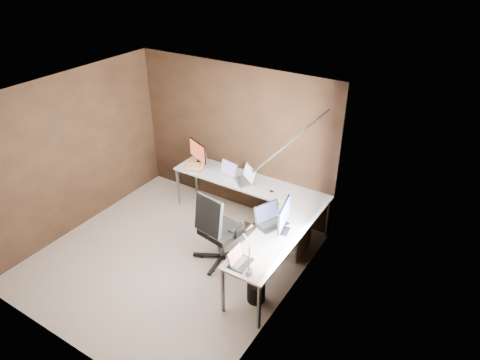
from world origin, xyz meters
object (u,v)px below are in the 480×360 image
Objects in this scene: laptop_silver at (246,178)px; desk_lamp at (247,242)px; monitor_left at (198,152)px; laptop_black_big at (270,219)px; book_stack at (194,167)px; office_chair at (220,241)px; drawer_pedestal at (292,233)px; laptop_white at (226,173)px; wastebasket at (256,292)px; laptop_black_small at (239,260)px; monitor_right at (284,216)px.

desk_lamp reaches higher than laptop_silver.
monitor_left is 0.94× the size of laptop_black_big.
desk_lamp is (2.03, -1.64, 0.37)m from book_stack.
office_chair is (-0.86, 0.67, -0.80)m from desk_lamp.
drawer_pedestal is at bearing 54.29° from office_chair.
office_chair reaches higher than monitor_left.
monitor_left is 1.23× the size of laptop_white.
laptop_black_big is 1.93m from book_stack.
desk_lamp reaches higher than laptop_white.
laptop_white is at bearing 10.97° from book_stack.
laptop_black_big is 1.81× the size of wastebasket.
drawer_pedestal is 1.99× the size of laptop_black_small.
laptop_white reaches higher than drawer_pedestal.
monitor_right is 0.80× the size of desk_lamp.
monitor_right is at bearing -79.09° from drawer_pedestal.
monitor_left is 1.00× the size of laptop_silver.
office_chair is (-0.71, 0.62, -0.43)m from laptop_black_small.
laptop_black_small is 0.46× the size of desk_lamp.
laptop_black_small is at bearing 157.05° from monitor_right.
book_stack is (-0.95, -0.12, -0.01)m from laptop_silver.
wastebasket is at bearing -33.92° from laptop_white.
drawer_pedestal is 1.67m from desk_lamp.
desk_lamp is (0.14, -0.04, 0.37)m from laptop_black_small.
book_stack is at bearing 145.67° from wastebasket.
laptop_black_small is at bearing -40.17° from book_stack.
laptop_silver is at bearing 7.19° from book_stack.
laptop_silver reaches higher than laptop_white.
book_stack is 2.64m from desk_lamp.
laptop_black_big reaches higher than laptop_black_small.
drawer_pedestal reaches higher than wastebasket.
desk_lamp reaches higher than office_chair.
book_stack is (-2.06, 0.74, -0.20)m from monitor_right.
monitor_right is at bearing 86.94° from wastebasket.
laptop_black_big reaches higher than drawer_pedestal.
office_chair is (-0.88, -0.23, -0.63)m from monitor_right.
laptop_white is 1.26× the size of laptop_black_small.
laptop_silver is at bearing 162.14° from drawer_pedestal.
office_chair reaches higher than laptop_black_small.
laptop_black_big is 1.05m from desk_lamp.
desk_lamp is at bearing 166.71° from monitor_right.
office_chair reaches higher than laptop_black_big.
desk_lamp is at bearing -143.44° from laptop_black_big.
book_stack is at bearing -137.51° from laptop_silver.
laptop_white is 1.46m from laptop_black_big.
monitor_left is 0.40× the size of office_chair.
monitor_right is at bearing -2.59° from laptop_silver.
drawer_pedestal is at bearing 13.06° from monitor_left.
laptop_black_small is (0.08, -0.92, -0.01)m from laptop_black_big.
desk_lamp is (1.09, -1.76, 0.36)m from laptop_silver.
monitor_right reaches higher than drawer_pedestal.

